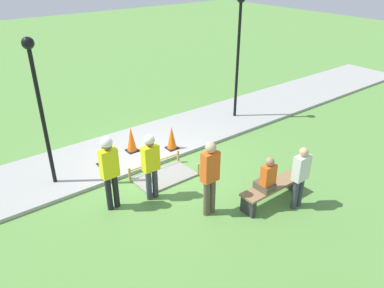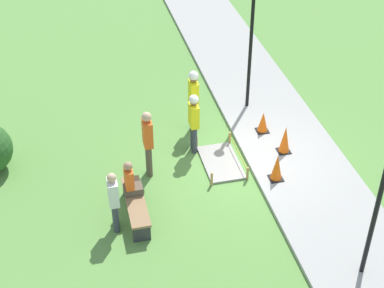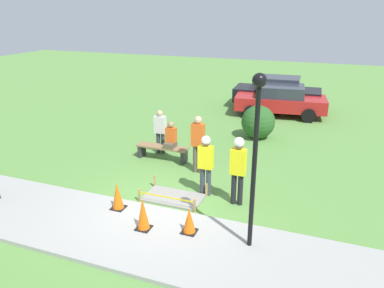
% 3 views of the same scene
% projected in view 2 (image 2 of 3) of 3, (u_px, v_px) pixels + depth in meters
% --- Properties ---
extents(ground_plane, '(60.00, 60.00, 0.00)m').
position_uv_depth(ground_plane, '(247.00, 163.00, 15.52)').
color(ground_plane, '#5B8E42').
extents(sidewalk, '(28.00, 2.58, 0.10)m').
position_uv_depth(sidewalk, '(293.00, 154.00, 15.73)').
color(sidewalk, '#9E9E99').
rests_on(sidewalk, ground_plane).
extents(wet_concrete_patch, '(1.65, 0.99, 0.38)m').
position_uv_depth(wet_concrete_patch, '(221.00, 162.00, 15.47)').
color(wet_concrete_patch, gray).
rests_on(wet_concrete_patch, ground_plane).
extents(traffic_cone_near_patch, '(0.34, 0.34, 0.73)m').
position_uv_depth(traffic_cone_near_patch, '(277.00, 167.00, 14.61)').
color(traffic_cone_near_patch, black).
rests_on(traffic_cone_near_patch, sidewalk).
extents(traffic_cone_far_patch, '(0.34, 0.34, 0.78)m').
position_uv_depth(traffic_cone_far_patch, '(285.00, 139.00, 15.53)').
color(traffic_cone_far_patch, black).
rests_on(traffic_cone_far_patch, sidewalk).
extents(traffic_cone_sidewalk_edge, '(0.34, 0.34, 0.61)m').
position_uv_depth(traffic_cone_sidewalk_edge, '(263.00, 122.00, 16.37)').
color(traffic_cone_sidewalk_edge, black).
rests_on(traffic_cone_sidewalk_edge, sidewalk).
extents(park_bench, '(1.81, 0.44, 0.48)m').
position_uv_depth(park_bench, '(136.00, 205.00, 13.65)').
color(park_bench, '#2D2D33').
rests_on(park_bench, ground_plane).
extents(person_seated_on_bench, '(0.36, 0.44, 0.89)m').
position_uv_depth(person_seated_on_bench, '(130.00, 181.00, 13.59)').
color(person_seated_on_bench, brown).
rests_on(person_seated_on_bench, park_bench).
extents(worker_supervisor, '(0.40, 0.27, 1.89)m').
position_uv_depth(worker_supervisor, '(193.00, 95.00, 16.09)').
color(worker_supervisor, black).
rests_on(worker_supervisor, ground_plane).
extents(worker_assistant, '(0.40, 0.25, 1.74)m').
position_uv_depth(worker_assistant, '(194.00, 118.00, 15.36)').
color(worker_assistant, '#383D47').
rests_on(worker_assistant, ground_plane).
extents(bystander_in_orange_shirt, '(0.40, 0.24, 1.86)m').
position_uv_depth(bystander_in_orange_shirt, '(148.00, 140.00, 14.52)').
color(bystander_in_orange_shirt, brown).
rests_on(bystander_in_orange_shirt, ground_plane).
extents(bystander_in_gray_shirt, '(0.40, 0.22, 1.60)m').
position_uv_depth(bystander_in_gray_shirt, '(114.00, 199.00, 12.99)').
color(bystander_in_gray_shirt, '#383D47').
rests_on(bystander_in_gray_shirt, ground_plane).
extents(lamppost_near, '(0.28, 0.28, 3.74)m').
position_uv_depth(lamppost_near, '(252.00, 29.00, 16.21)').
color(lamppost_near, black).
rests_on(lamppost_near, sidewalk).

